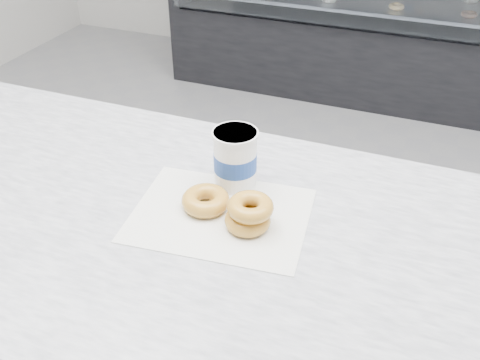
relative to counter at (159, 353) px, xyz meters
The scene contains 7 objects.
ground 0.75m from the counter, 90.00° to the left, with size 5.00×5.00×0.00m, color gray.
counter is the anchor object (origin of this frame).
display_case 2.72m from the counter, 90.00° to the left, with size 2.40×0.74×1.25m.
wax_paper 0.48m from the counter, 15.32° to the left, with size 0.34×0.26×0.00m, color silver.
donut_single 0.48m from the counter, 24.03° to the left, with size 0.10×0.10×0.03m, color gold.
donut_stack 0.53m from the counter, ahead, with size 0.12×0.12×0.06m.
coffee_cup 0.55m from the counter, 46.42° to the left, with size 0.09×0.09×0.13m.
Camera 1 is at (0.49, -1.31, 1.55)m, focal length 40.00 mm.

